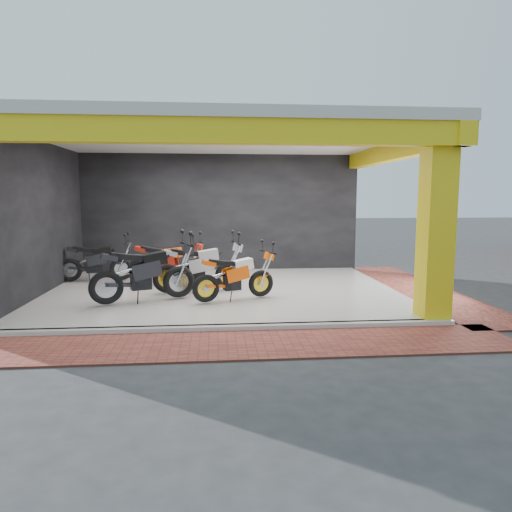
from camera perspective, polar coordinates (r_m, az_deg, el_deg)
The scene contains 16 objects.
ground at distance 8.82m, azimuth -3.94°, elevation -7.43°, with size 80.00×80.00×0.00m, color #2D2D30.
showroom_floor at distance 10.75m, azimuth -4.16°, elevation -4.46°, with size 8.00×6.00×0.10m, color silver.
showroom_ceiling at distance 10.61m, azimuth -4.35°, elevation 14.65°, with size 8.40×6.40×0.20m, color beige.
back_wall at distance 13.64m, azimuth -4.46°, elevation 5.24°, with size 8.20×0.20×3.50m, color black.
left_wall at distance 11.25m, azimuth -25.68°, elevation 4.09°, with size 0.20×6.20×3.50m, color black.
corner_column at distance 8.72m, azimuth 21.59°, elevation 3.56°, with size 0.50×0.50×3.50m, color gold.
header_beam_front at distance 7.60m, azimuth -4.00°, elevation 15.29°, with size 8.40×0.30×0.40m, color gold.
header_beam_right at distance 11.37m, azimuth 16.78°, elevation 12.36°, with size 0.30×6.40×0.40m, color gold.
floor_kerb at distance 7.82m, azimuth -3.78°, elevation -8.98°, with size 8.00×0.20×0.10m, color silver.
paver_front at distance 7.09m, azimuth -3.62°, elevation -11.02°, with size 9.00×1.40×0.03m, color #984531.
paver_right at distance 11.85m, azimuth 19.79°, elevation -3.95°, with size 1.40×7.00×0.03m, color #984531.
moto_hero at distance 9.76m, azimuth 0.62°, elevation -1.83°, with size 1.93×0.72×1.18m, color #FF570A, non-canonical shape.
moto_row_a at distance 10.53m, azimuth -3.46°, elevation -0.78°, with size 2.16×0.80×1.32m, color #A6A9AE, non-canonical shape.
moto_row_b at distance 9.78m, azimuth -9.67°, elevation -1.28°, with size 2.28×0.85×1.39m, color black, non-canonical shape.
moto_row_c at distance 11.09m, azimuth -8.22°, elevation -0.57°, with size 2.07×0.77×1.27m, color #B02112, non-canonical shape.
moto_row_d at distance 12.22m, azimuth -16.51°, elevation -0.23°, with size 1.96×0.73×1.20m, color black, non-canonical shape.
Camera 1 is at (-0.16, -8.53, 2.25)m, focal length 32.00 mm.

